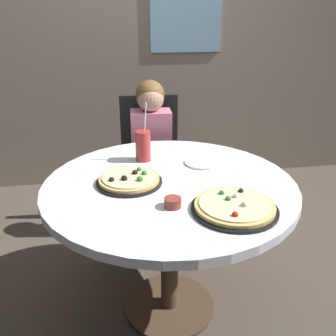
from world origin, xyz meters
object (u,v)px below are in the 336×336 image
object	(u,v)px
pizza_cheese	(129,180)
dining_table	(170,201)
chair_wooden	(150,157)
soda_cup	(143,146)
diner_child	(152,174)
pizza_veggie	(235,207)
plate_small	(202,163)
sauce_bowl	(173,202)

from	to	relation	value
pizza_cheese	dining_table	bearing A→B (deg)	-5.70
chair_wooden	soda_cup	xyz separation A→B (m)	(-0.10, -0.59, 0.30)
soda_cup	diner_child	bearing A→B (deg)	77.30
pizza_veggie	chair_wooden	bearing A→B (deg)	100.12
diner_child	pizza_veggie	size ratio (longest dim) A/B	3.10
diner_child	soda_cup	world-z (taller)	diner_child
pizza_cheese	soda_cup	distance (m)	0.29
chair_wooden	plate_small	xyz separation A→B (m)	(0.20, -0.68, 0.22)
dining_table	pizza_cheese	bearing A→B (deg)	174.30
soda_cup	plate_small	size ratio (longest dim) A/B	1.71
dining_table	pizza_cheese	xyz separation A→B (m)	(-0.18, 0.02, 0.12)
dining_table	chair_wooden	size ratio (longest dim) A/B	1.23
chair_wooden	plate_small	bearing A→B (deg)	-73.86
chair_wooden	sauce_bowl	bearing A→B (deg)	-91.49
chair_wooden	pizza_veggie	world-z (taller)	chair_wooden
pizza_veggie	pizza_cheese	distance (m)	0.51
dining_table	diner_child	distance (m)	0.71
dining_table	pizza_veggie	distance (m)	0.39
diner_child	soda_cup	distance (m)	0.54
dining_table	sauce_bowl	bearing A→B (deg)	-96.07
diner_child	sauce_bowl	world-z (taller)	diner_child
pizza_cheese	plate_small	xyz separation A→B (m)	(0.39, 0.18, -0.01)
pizza_cheese	pizza_veggie	bearing A→B (deg)	-38.46
pizza_veggie	sauce_bowl	size ratio (longest dim) A/B	4.98
diner_child	plate_small	bearing A→B (deg)	-67.68
diner_child	soda_cup	xyz separation A→B (m)	(-0.09, -0.40, 0.35)
sauce_bowl	chair_wooden	bearing A→B (deg)	88.51
diner_child	pizza_veggie	xyz separation A→B (m)	(0.22, -0.99, 0.28)
chair_wooden	soda_cup	world-z (taller)	soda_cup
chair_wooden	diner_child	world-z (taller)	diner_child
pizza_veggie	soda_cup	world-z (taller)	soda_cup
sauce_bowl	plate_small	xyz separation A→B (m)	(0.23, 0.43, -0.02)
soda_cup	plate_small	world-z (taller)	soda_cup
soda_cup	sauce_bowl	world-z (taller)	soda_cup
dining_table	pizza_cheese	world-z (taller)	pizza_cheese
pizza_veggie	pizza_cheese	world-z (taller)	pizza_cheese
soda_cup	pizza_veggie	bearing A→B (deg)	-62.31
diner_child	sauce_bowl	distance (m)	0.97
diner_child	soda_cup	bearing A→B (deg)	-102.70
dining_table	soda_cup	size ratio (longest dim) A/B	3.81
pizza_veggie	soda_cup	distance (m)	0.67
pizza_cheese	sauce_bowl	distance (m)	0.30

